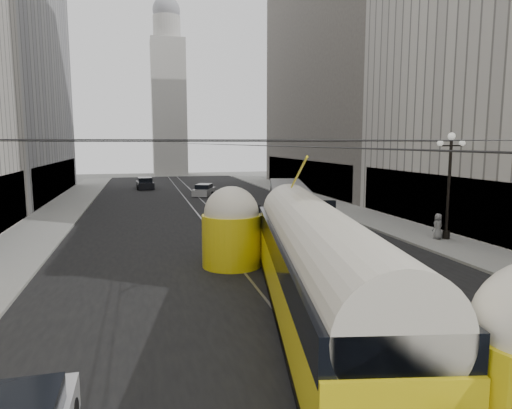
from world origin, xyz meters
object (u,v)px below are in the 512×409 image
pedestrian_crossing_a (307,350)px  city_bus (288,203)px  pedestrian_sidewalk_right (438,226)px  streetcar (317,265)px

pedestrian_crossing_a → city_bus: bearing=7.2°
pedestrian_crossing_a → pedestrian_sidewalk_right: bearing=-21.1°
streetcar → city_bus: (4.69, 17.45, -0.33)m
city_bus → pedestrian_crossing_a: city_bus is taller
pedestrian_crossing_a → pedestrian_sidewalk_right: (13.34, 13.31, 0.17)m
city_bus → pedestrian_sidewalk_right: (7.01, -7.60, -0.67)m
city_bus → pedestrian_sidewalk_right: 10.36m
city_bus → pedestrian_sidewalk_right: city_bus is taller
city_bus → pedestrian_crossing_a: size_ratio=7.87×
streetcar → pedestrian_sidewalk_right: (11.70, 9.85, -1.00)m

